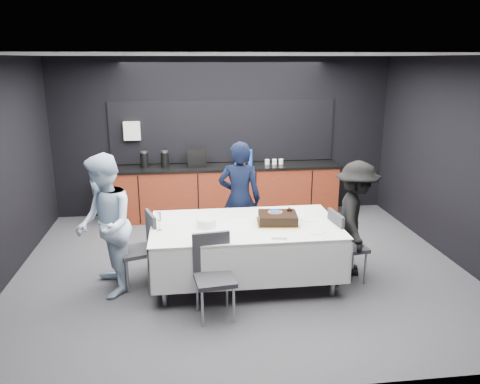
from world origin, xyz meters
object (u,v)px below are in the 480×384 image
party_table (245,234)px  person_center (240,199)px  plate_stack (206,223)px  cake_assembly (278,218)px  chair_right (343,241)px  person_right (356,218)px  chair_left (143,244)px  chair_near (213,269)px  champagne_flute (159,218)px  person_left (104,226)px

party_table → person_center: person_center is taller
plate_stack → party_table: bearing=3.9°
cake_assembly → party_table: bearing=177.4°
chair_right → person_right: 0.40m
party_table → chair_right: 1.24m
chair_left → chair_near: same height
plate_stack → chair_left: bearing=170.4°
champagne_flute → chair_left: (-0.22, 0.19, -0.40)m
chair_left → person_center: 1.56m
cake_assembly → chair_left: cake_assembly is taller
person_center → person_right: 1.64m
champagne_flute → person_left: (-0.64, 0.02, -0.08)m
plate_stack → person_right: bearing=4.0°
party_table → chair_near: bearing=-121.4°
chair_right → chair_near: bearing=-159.9°
chair_near → person_left: bearing=151.8°
party_table → champagne_flute: bearing=-175.1°
cake_assembly → person_center: size_ratio=0.33×
plate_stack → person_left: bearing=-178.2°
chair_left → person_left: person_left is taller
chair_right → chair_near: same height
cake_assembly → chair_left: bearing=175.9°
plate_stack → chair_near: size_ratio=0.25×
chair_right → chair_near: 1.79m
chair_near → person_left: 1.44m
person_center → person_right: (1.43, -0.80, -0.08)m
cake_assembly → plate_stack: 0.89m
party_table → person_right: bearing=4.0°
champagne_flute → chair_left: 0.50m
cake_assembly → chair_left: size_ratio=0.59×
chair_left → plate_stack: bearing=-9.6°
chair_right → person_center: bearing=139.2°
person_right → chair_near: bearing=130.5°
cake_assembly → plate_stack: (-0.89, -0.01, -0.01)m
party_table → chair_right: (1.23, -0.12, -0.11)m
party_table → person_center: 0.92m
person_left → person_right: bearing=79.5°
party_table → chair_right: bearing=-5.7°
party_table → person_right: size_ratio=1.54×
person_right → chair_left: bearing=107.0°
chair_left → chair_near: bearing=-45.6°
chair_right → cake_assembly: bearing=172.8°
chair_near → cake_assembly: bearing=39.9°
party_table → chair_right: size_ratio=2.51×
chair_left → person_right: person_right is taller
person_center → person_right: bearing=161.6°
person_center → chair_left: bearing=42.3°
chair_right → person_center: size_ratio=0.56×
person_center → party_table: bearing=98.1°
chair_right → person_right: (0.24, 0.23, 0.22)m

